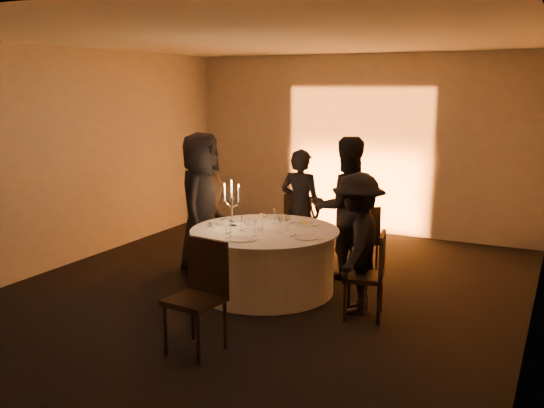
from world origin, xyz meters
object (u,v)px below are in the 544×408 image
at_px(banquet_table, 265,260).
at_px(chair_front, 201,288).
at_px(chair_back_left, 301,224).
at_px(coffee_cup, 212,224).
at_px(candelabra, 232,211).
at_px(guest_right, 357,243).
at_px(guest_back_left, 301,208).
at_px(chair_right, 371,270).
at_px(chair_back_right, 362,236).
at_px(chair_left, 201,223).
at_px(guest_back_right, 346,208).
at_px(guest_left, 201,204).

bearing_deg(banquet_table, chair_front, -82.98).
distance_m(chair_back_left, coffee_cup, 1.62).
bearing_deg(candelabra, guest_right, -4.16).
bearing_deg(guest_back_left, chair_right, 137.67).
distance_m(banquet_table, chair_back_right, 1.43).
height_order(banquet_table, chair_left, chair_left).
relative_size(chair_right, guest_back_right, 0.51).
distance_m(banquet_table, chair_back_left, 1.36).
bearing_deg(chair_back_left, chair_front, 99.77).
bearing_deg(guest_back_left, chair_back_right, 178.16).
distance_m(chair_left, candelabra, 1.30).
height_order(banquet_table, guest_back_right, guest_back_right).
xyz_separation_m(banquet_table, chair_back_right, (0.86, 1.13, 0.14)).
bearing_deg(guest_back_right, coffee_cup, 5.23).
bearing_deg(chair_back_right, chair_left, -24.40).
relative_size(chair_back_left, guest_back_right, 0.53).
height_order(chair_back_right, guest_back_right, guest_back_right).
xyz_separation_m(chair_front, guest_back_left, (-0.27, 2.95, 0.22)).
bearing_deg(chair_front, candelabra, 117.06).
bearing_deg(chair_front, guest_back_right, 86.60).
relative_size(chair_back_right, chair_front, 0.89).
distance_m(chair_right, candelabra, 1.92).
distance_m(chair_back_right, guest_back_right, 0.46).
relative_size(chair_left, guest_back_left, 0.61).
height_order(chair_left, chair_front, chair_front).
xyz_separation_m(banquet_table, guest_left, (-1.08, 0.28, 0.56)).
bearing_deg(chair_back_right, chair_right, 77.32).
distance_m(banquet_table, coffee_cup, 0.79).
distance_m(chair_left, coffee_cup, 1.17).
relative_size(chair_back_right, guest_left, 0.50).
xyz_separation_m(chair_front, guest_right, (1.01, 1.58, 0.18)).
bearing_deg(chair_back_right, guest_back_right, 5.63).
xyz_separation_m(guest_right, candelabra, (-1.65, 0.12, 0.19)).
height_order(chair_back_left, chair_right, chair_back_left).
relative_size(chair_back_left, coffee_cup, 8.94).
height_order(guest_back_left, coffee_cup, guest_back_left).
bearing_deg(guest_back_left, chair_back_left, -68.70).
distance_m(banquet_table, guest_right, 1.30).
height_order(chair_right, guest_back_right, guest_back_right).
height_order(chair_front, guest_left, guest_left).
bearing_deg(coffee_cup, banquet_table, 13.37).
bearing_deg(chair_back_left, guest_left, 51.39).
distance_m(guest_right, candelabra, 1.67).
height_order(chair_front, candelabra, candelabra).
relative_size(chair_right, candelabra, 1.61).
bearing_deg(guest_back_left, guest_back_right, 165.89).
height_order(guest_back_left, guest_back_right, guest_back_right).
distance_m(chair_back_right, candelabra, 1.80).
relative_size(banquet_table, guest_right, 1.15).
distance_m(chair_left, chair_back_left, 1.42).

